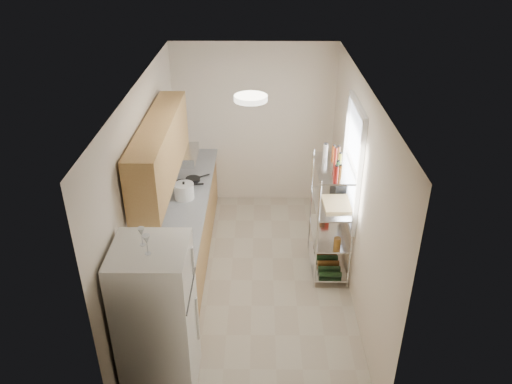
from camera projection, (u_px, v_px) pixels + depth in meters
room at (252, 194)px, 5.90m from camera, size 2.52×4.42×2.62m
counter_run at (184, 232)px, 6.70m from camera, size 0.63×3.51×0.90m
upper_cabinets at (160, 150)px, 5.75m from camera, size 0.33×2.20×0.72m
range_hood at (178, 155)px, 6.65m from camera, size 0.50×0.60×0.12m
window at (353, 162)px, 6.07m from camera, size 0.06×1.00×1.46m
bakers_rack at (332, 196)px, 6.24m from camera, size 0.45×0.90×1.73m
ceiling_dome at (251, 98)px, 5.02m from camera, size 0.34×0.34×0.05m
refrigerator at (157, 320)px, 4.72m from camera, size 0.68×0.68×1.65m
wine_glass_a at (142, 236)px, 4.33m from camera, size 0.06×0.06×0.18m
wine_glass_b at (147, 245)px, 4.21m from camera, size 0.07×0.07×0.19m
rice_cooker at (184, 191)px, 6.56m from camera, size 0.26×0.26×0.21m
frying_pan_large at (182, 185)px, 6.89m from camera, size 0.29×0.29×0.05m
frying_pan_small at (193, 179)px, 7.04m from camera, size 0.29×0.29×0.04m
cutting_board at (337, 204)px, 6.23m from camera, size 0.36×0.46×0.03m
espresso_machine at (339, 182)px, 6.49m from camera, size 0.19×0.25×0.26m
storage_bag at (325, 214)px, 6.76m from camera, size 0.12×0.15×0.15m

